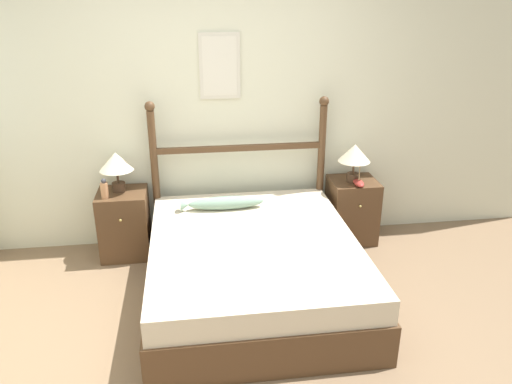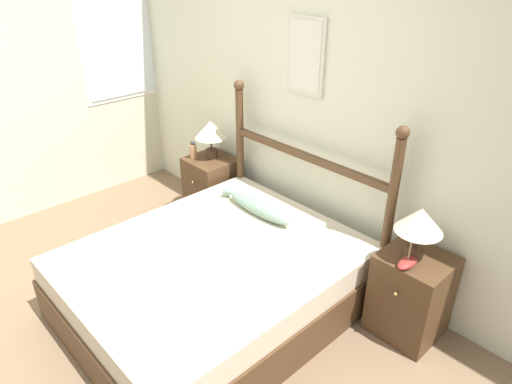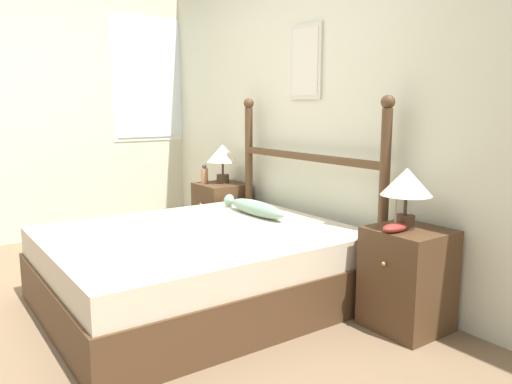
# 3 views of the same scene
# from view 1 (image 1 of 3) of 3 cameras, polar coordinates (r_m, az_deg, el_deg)

# --- Properties ---
(ground_plane) EXTENTS (16.00, 16.00, 0.00)m
(ground_plane) POSITION_cam_1_polar(r_m,az_deg,el_deg) (3.49, -2.17, -17.72)
(ground_plane) COLOR #7A6047
(wall_back) EXTENTS (6.40, 0.08, 2.55)m
(wall_back) POSITION_cam_1_polar(r_m,az_deg,el_deg) (4.51, -4.72, 9.77)
(wall_back) COLOR beige
(wall_back) RESTS_ON ground_plane
(bed) EXTENTS (1.58, 1.91, 0.49)m
(bed) POSITION_cam_1_polar(r_m,az_deg,el_deg) (3.90, -0.30, -8.60)
(bed) COLOR #4C331E
(bed) RESTS_ON ground_plane
(headboard) EXTENTS (1.60, 0.09, 1.37)m
(headboard) POSITION_cam_1_polar(r_m,az_deg,el_deg) (4.52, -1.88, 3.05)
(headboard) COLOR #4C331E
(headboard) RESTS_ON ground_plane
(nightstand_left) EXTENTS (0.42, 0.43, 0.60)m
(nightstand_left) POSITION_cam_1_polar(r_m,az_deg,el_deg) (4.61, -14.78, -3.50)
(nightstand_left) COLOR #4C331E
(nightstand_left) RESTS_ON ground_plane
(nightstand_right) EXTENTS (0.42, 0.43, 0.60)m
(nightstand_right) POSITION_cam_1_polar(r_m,az_deg,el_deg) (4.81, 10.88, -2.05)
(nightstand_right) COLOR #4C331E
(nightstand_right) RESTS_ON ground_plane
(table_lamp_left) EXTENTS (0.29, 0.29, 0.35)m
(table_lamp_left) POSITION_cam_1_polar(r_m,az_deg,el_deg) (4.43, -15.70, 3.18)
(table_lamp_left) COLOR #422D1E
(table_lamp_left) RESTS_ON nightstand_left
(table_lamp_right) EXTENTS (0.29, 0.29, 0.35)m
(table_lamp_right) POSITION_cam_1_polar(r_m,az_deg,el_deg) (4.58, 11.19, 4.20)
(table_lamp_right) COLOR #422D1E
(table_lamp_right) RESTS_ON nightstand_right
(bottle) EXTENTS (0.06, 0.06, 0.17)m
(bottle) POSITION_cam_1_polar(r_m,az_deg,el_deg) (4.38, -16.93, 0.30)
(bottle) COLOR tan
(bottle) RESTS_ON nightstand_left
(model_boat) EXTENTS (0.08, 0.18, 0.23)m
(model_boat) POSITION_cam_1_polar(r_m,az_deg,el_deg) (4.57, 11.65, 1.06)
(model_boat) COLOR maroon
(model_boat) RESTS_ON nightstand_right
(fish_pillow) EXTENTS (0.71, 0.14, 0.11)m
(fish_pillow) POSITION_cam_1_polar(r_m,az_deg,el_deg) (4.26, -3.75, -1.25)
(fish_pillow) COLOR gray
(fish_pillow) RESTS_ON bed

